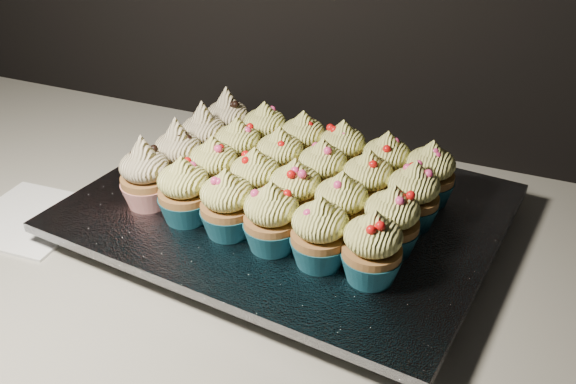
% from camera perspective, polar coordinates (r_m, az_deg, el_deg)
% --- Properties ---
extents(worktop, '(2.44, 0.64, 0.04)m').
position_cam_1_polar(worktop, '(0.75, 14.09, -9.30)').
color(worktop, beige).
rests_on(worktop, cabinet).
extents(napkin, '(0.15, 0.15, 0.00)m').
position_cam_1_polar(napkin, '(0.89, -21.90, -2.19)').
color(napkin, white).
rests_on(napkin, worktop).
extents(baking_tray, '(0.50, 0.40, 0.02)m').
position_cam_1_polar(baking_tray, '(0.81, 0.00, -2.39)').
color(baking_tray, black).
rests_on(baking_tray, worktop).
extents(foil_lining, '(0.54, 0.44, 0.01)m').
position_cam_1_polar(foil_lining, '(0.80, 0.00, -1.36)').
color(foil_lining, silver).
rests_on(foil_lining, baking_tray).
extents(cupcake_0, '(0.06, 0.06, 0.10)m').
position_cam_1_polar(cupcake_0, '(0.79, -12.55, 1.42)').
color(cupcake_0, red).
rests_on(cupcake_0, foil_lining).
extents(cupcake_1, '(0.06, 0.06, 0.08)m').
position_cam_1_polar(cupcake_1, '(0.75, -9.21, 0.03)').
color(cupcake_1, '#16576A').
rests_on(cupcake_1, foil_lining).
extents(cupcake_2, '(0.06, 0.06, 0.08)m').
position_cam_1_polar(cupcake_2, '(0.72, -5.42, -1.13)').
color(cupcake_2, '#16576A').
rests_on(cupcake_2, foil_lining).
extents(cupcake_3, '(0.06, 0.06, 0.08)m').
position_cam_1_polar(cupcake_3, '(0.70, -1.48, -2.36)').
color(cupcake_3, '#16576A').
rests_on(cupcake_3, foil_lining).
extents(cupcake_4, '(0.06, 0.06, 0.08)m').
position_cam_1_polar(cupcake_4, '(0.67, 2.85, -3.73)').
color(cupcake_4, '#16576A').
rests_on(cupcake_4, foil_lining).
extents(cupcake_5, '(0.06, 0.06, 0.08)m').
position_cam_1_polar(cupcake_5, '(0.65, 7.49, -5.01)').
color(cupcake_5, '#16576A').
rests_on(cupcake_5, foil_lining).
extents(cupcake_6, '(0.06, 0.06, 0.10)m').
position_cam_1_polar(cupcake_6, '(0.83, -9.70, 3.14)').
color(cupcake_6, red).
rests_on(cupcake_6, foil_lining).
extents(cupcake_7, '(0.06, 0.06, 0.08)m').
position_cam_1_polar(cupcake_7, '(0.80, -6.57, 1.97)').
color(cupcake_7, '#16576A').
rests_on(cupcake_7, foil_lining).
extents(cupcake_8, '(0.06, 0.06, 0.08)m').
position_cam_1_polar(cupcake_8, '(0.76, -2.91, 0.89)').
color(cupcake_8, '#16576A').
rests_on(cupcake_8, foil_lining).
extents(cupcake_9, '(0.06, 0.06, 0.08)m').
position_cam_1_polar(cupcake_9, '(0.74, 0.63, -0.16)').
color(cupcake_9, '#16576A').
rests_on(cupcake_9, foil_lining).
extents(cupcake_10, '(0.06, 0.06, 0.08)m').
position_cam_1_polar(cupcake_10, '(0.72, 4.72, -1.38)').
color(cupcake_10, '#16576A').
rests_on(cupcake_10, foil_lining).
extents(cupcake_11, '(0.06, 0.06, 0.08)m').
position_cam_1_polar(cupcake_11, '(0.70, 9.16, -2.63)').
color(cupcake_11, '#16576A').
rests_on(cupcake_11, foil_lining).
extents(cupcake_12, '(0.06, 0.06, 0.10)m').
position_cam_1_polar(cupcake_12, '(0.87, -7.46, 4.73)').
color(cupcake_12, red).
rests_on(cupcake_12, foil_lining).
extents(cupcake_13, '(0.06, 0.06, 0.08)m').
position_cam_1_polar(cupcake_13, '(0.84, -4.46, 3.75)').
color(cupcake_13, '#16576A').
rests_on(cupcake_13, foil_lining).
extents(cupcake_14, '(0.06, 0.06, 0.08)m').
position_cam_1_polar(cupcake_14, '(0.81, -0.73, 2.87)').
color(cupcake_14, '#16576A').
rests_on(cupcake_14, foil_lining).
extents(cupcake_15, '(0.06, 0.06, 0.08)m').
position_cam_1_polar(cupcake_15, '(0.78, 3.06, 1.73)').
color(cupcake_15, '#16576A').
rests_on(cupcake_15, foil_lining).
extents(cupcake_16, '(0.06, 0.06, 0.08)m').
position_cam_1_polar(cupcake_16, '(0.76, 7.06, 0.70)').
color(cupcake_16, '#16576A').
rests_on(cupcake_16, foil_lining).
extents(cupcake_17, '(0.06, 0.06, 0.08)m').
position_cam_1_polar(cupcake_17, '(0.75, 11.01, -0.41)').
color(cupcake_17, '#16576A').
rests_on(cupcake_17, foil_lining).
extents(cupcake_18, '(0.06, 0.06, 0.10)m').
position_cam_1_polar(cupcake_18, '(0.91, -5.38, 6.14)').
color(cupcake_18, red).
rests_on(cupcake_18, foil_lining).
extents(cupcake_19, '(0.06, 0.06, 0.08)m').
position_cam_1_polar(cupcake_19, '(0.88, -2.06, 5.26)').
color(cupcake_19, '#16576A').
rests_on(cupcake_19, foil_lining).
extents(cupcake_20, '(0.06, 0.06, 0.08)m').
position_cam_1_polar(cupcake_20, '(0.86, 1.35, 4.38)').
color(cupcake_20, '#16576A').
rests_on(cupcake_20, foil_lining).
extents(cupcake_21, '(0.06, 0.06, 0.08)m').
position_cam_1_polar(cupcake_21, '(0.83, 4.83, 3.50)').
color(cupcake_21, '#16576A').
rests_on(cupcake_21, foil_lining).
extents(cupcake_22, '(0.06, 0.06, 0.08)m').
position_cam_1_polar(cupcake_22, '(0.81, 8.67, 2.39)').
color(cupcake_22, '#16576A').
rests_on(cupcake_22, foil_lining).
extents(cupcake_23, '(0.06, 0.06, 0.08)m').
position_cam_1_polar(cupcake_23, '(0.80, 12.45, 1.51)').
color(cupcake_23, '#16576A').
rests_on(cupcake_23, foil_lining).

